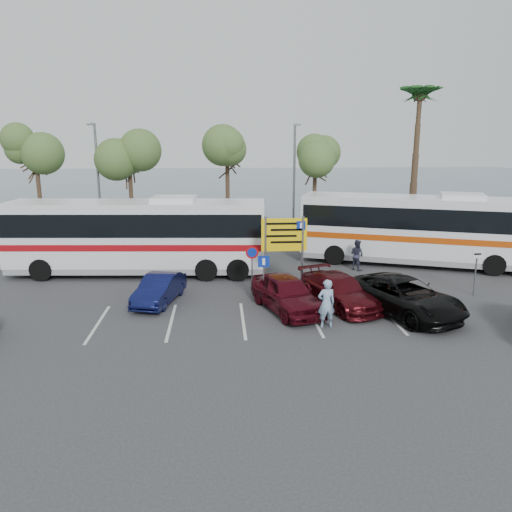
{
  "coord_description": "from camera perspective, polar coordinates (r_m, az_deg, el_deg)",
  "views": [
    {
      "loc": [
        -2.08,
        -20.14,
        7.22
      ],
      "look_at": [
        -0.37,
        3.0,
        1.72
      ],
      "focal_mm": 35.0,
      "sensor_mm": 36.0,
      "label": 1
    }
  ],
  "objects": [
    {
      "name": "kerb_strip",
      "position": [
        34.94,
        -0.73,
        1.52
      ],
      "size": [
        44.0,
        2.4,
        0.15
      ],
      "primitive_type": "cube",
      "color": "#98978A",
      "rests_on": "ground"
    },
    {
      "name": "sign_parking",
      "position": [
        21.79,
        0.88,
        -1.98
      ],
      "size": [
        0.5,
        0.07,
        2.25
      ],
      "color": "slate",
      "rests_on": "ground"
    },
    {
      "name": "pedestrian_far",
      "position": [
        28.43,
        11.45,
        0.13
      ],
      "size": [
        1.02,
        1.06,
        1.72
      ],
      "primitive_type": "imported",
      "rotation": [
        0.0,
        0.0,
        2.21
      ],
      "color": "#2E3045",
      "rests_on": "ground"
    },
    {
      "name": "pedestrian_near",
      "position": [
        19.62,
        8.04,
        -5.4
      ],
      "size": [
        0.76,
        0.56,
        1.93
      ],
      "primitive_type": "imported",
      "rotation": [
        0.0,
        0.0,
        3.29
      ],
      "color": "#8AAAC9",
      "rests_on": "ground"
    },
    {
      "name": "tree_left",
      "position": [
        34.67,
        -14.32,
        10.91
      ],
      "size": [
        3.2,
        3.2,
        7.2
      ],
      "color": "#382619",
      "rests_on": "kerb_strip"
    },
    {
      "name": "sign_taxi",
      "position": [
        25.36,
        23.86,
        -1.06
      ],
      "size": [
        0.5,
        0.07,
        2.2
      ],
      "color": "slate",
      "rests_on": "ground"
    },
    {
      "name": "direction_sign",
      "position": [
        24.03,
        3.24,
        1.8
      ],
      "size": [
        2.2,
        0.12,
        3.6
      ],
      "color": "slate",
      "rests_on": "ground"
    },
    {
      "name": "street_lamp_right",
      "position": [
        34.14,
        4.4,
        8.88
      ],
      "size": [
        0.45,
        1.15,
        8.01
      ],
      "color": "slate",
      "rests_on": "kerb_strip"
    },
    {
      "name": "car_blue",
      "position": [
        22.79,
        -11.0,
        -3.73
      ],
      "size": [
        2.23,
        4.05,
        1.26
      ],
      "primitive_type": "imported",
      "rotation": [
        0.0,
        0.0,
        -0.25
      ],
      "color": "#0E1344",
      "rests_on": "ground"
    },
    {
      "name": "sea",
      "position": [
        80.49,
        -2.76,
        8.17
      ],
      "size": [
        140.0,
        140.0,
        0.0
      ],
      "primitive_type": "plane",
      "color": "#3A4B5E",
      "rests_on": "ground"
    },
    {
      "name": "coach_bus_left",
      "position": [
        27.51,
        -13.4,
        1.94
      ],
      "size": [
        13.74,
        3.87,
        4.23
      ],
      "color": "white",
      "rests_on": "ground"
    },
    {
      "name": "seawall",
      "position": [
        36.86,
        -0.92,
        2.5
      ],
      "size": [
        48.0,
        0.8,
        0.6
      ],
      "primitive_type": "cube",
      "color": "gray",
      "rests_on": "ground"
    },
    {
      "name": "tree_right",
      "position": [
        34.79,
        6.82,
        11.5
      ],
      "size": [
        3.2,
        3.2,
        7.4
      ],
      "color": "#382619",
      "rests_on": "kerb_strip"
    },
    {
      "name": "coach_bus_right",
      "position": [
        30.29,
        18.36,
        2.64
      ],
      "size": [
        13.71,
        7.49,
        4.23
      ],
      "color": "white",
      "rests_on": "ground"
    },
    {
      "name": "palm_tree",
      "position": [
        36.84,
        18.22,
        16.81
      ],
      "size": [
        4.8,
        4.8,
        11.2
      ],
      "color": "#382619",
      "rests_on": "kerb_strip"
    },
    {
      "name": "sign_no_stop",
      "position": [
        23.27,
        -0.45,
        -0.71
      ],
      "size": [
        0.6,
        0.08,
        2.35
      ],
      "color": "slate",
      "rests_on": "ground"
    },
    {
      "name": "suv_black",
      "position": [
        21.82,
        16.46,
        -4.43
      ],
      "size": [
        4.72,
        6.12,
        1.55
      ],
      "primitive_type": "imported",
      "rotation": [
        0.0,
        0.0,
        0.45
      ],
      "color": "black",
      "rests_on": "ground"
    },
    {
      "name": "ground",
      "position": [
        21.5,
        1.58,
        -6.3
      ],
      "size": [
        120.0,
        120.0,
        0.0
      ],
      "primitive_type": "plane",
      "color": "#313133",
      "rests_on": "ground"
    },
    {
      "name": "car_maroon",
      "position": [
        22.22,
        9.56,
        -3.96
      ],
      "size": [
        3.45,
        5.13,
        1.38
      ],
      "primitive_type": "imported",
      "rotation": [
        0.0,
        0.0,
        0.35
      ],
      "color": "#4C0C12",
      "rests_on": "ground"
    },
    {
      "name": "street_lamp_left",
      "position": [
        34.68,
        -17.61,
        8.38
      ],
      "size": [
        0.45,
        1.15,
        8.01
      ],
      "color": "slate",
      "rests_on": "kerb_strip"
    },
    {
      "name": "tree_mid",
      "position": [
        34.15,
        -3.33,
        12.35
      ],
      "size": [
        3.2,
        3.2,
        8.0
      ],
      "color": "#382619",
      "rests_on": "kerb_strip"
    },
    {
      "name": "tree_far_left",
      "position": [
        36.17,
        -23.91,
        10.8
      ],
      "size": [
        3.2,
        3.2,
        7.6
      ],
      "color": "#382619",
      "rests_on": "kerb_strip"
    },
    {
      "name": "lane_markings",
      "position": [
        20.48,
        -1.33,
        -7.31
      ],
      "size": [
        12.02,
        4.2,
        0.01
      ],
      "primitive_type": null,
      "color": "silver",
      "rests_on": "ground"
    },
    {
      "name": "car_red",
      "position": [
        21.33,
        3.56,
        -4.29
      ],
      "size": [
        3.18,
        4.88,
        1.55
      ],
      "primitive_type": "imported",
      "rotation": [
        0.0,
        0.0,
        0.33
      ],
      "color": "#4F0B16",
      "rests_on": "ground"
    }
  ]
}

